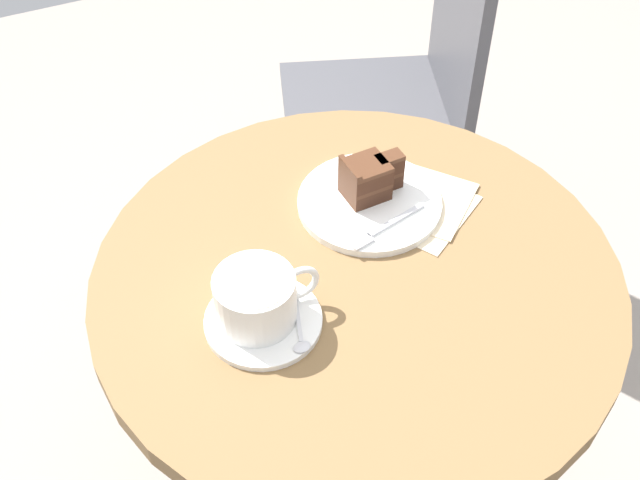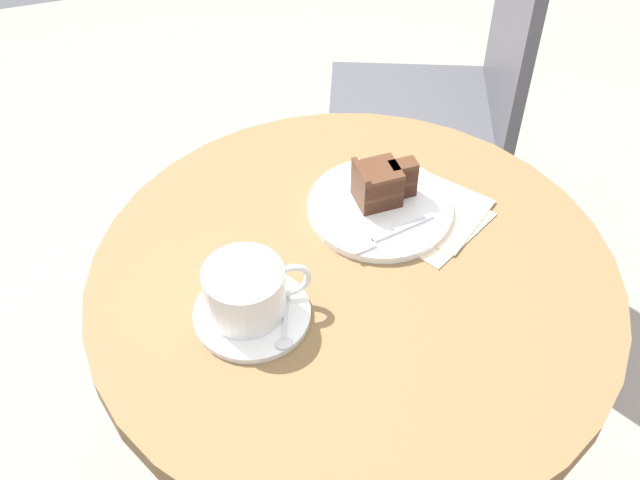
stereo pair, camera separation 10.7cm
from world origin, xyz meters
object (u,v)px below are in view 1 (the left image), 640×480
object	(u,v)px
saucer	(263,321)
cake_slice	(369,178)
cake_plate	(369,202)
napkin	(419,203)
cafe_chair	(413,73)
teaspoon	(299,329)
coffee_cup	(257,297)
fork	(379,230)

from	to	relation	value
saucer	cake_slice	world-z (taller)	cake_slice
cake_plate	napkin	size ratio (longest dim) A/B	1.02
napkin	cafe_chair	distance (m)	0.62
teaspoon	cafe_chair	size ratio (longest dim) A/B	0.11
teaspoon	cake_slice	bearing A→B (deg)	151.44
coffee_cup	cafe_chair	xyz separation A→B (m)	(0.59, 0.62, -0.22)
teaspoon	cake_plate	distance (m)	0.26
napkin	coffee_cup	bearing A→B (deg)	-161.15
saucer	fork	xyz separation A→B (m)	(0.21, 0.07, 0.01)
cake_plate	cake_slice	distance (m)	0.04
cake_slice	napkin	distance (m)	0.09
cake_slice	cafe_chair	world-z (taller)	cafe_chair
coffee_cup	fork	bearing A→B (deg)	17.56
fork	cafe_chair	xyz separation A→B (m)	(0.38, 0.55, -0.19)
cake_plate	cake_slice	bearing A→B (deg)	73.50
napkin	teaspoon	bearing A→B (deg)	-150.75
saucer	cake_slice	distance (m)	0.27
teaspoon	napkin	world-z (taller)	teaspoon
cake_slice	cafe_chair	distance (m)	0.63
cake_plate	napkin	bearing A→B (deg)	-22.93
napkin	saucer	bearing A→B (deg)	-159.62
saucer	napkin	distance (m)	0.31
cake_plate	fork	size ratio (longest dim) A/B	1.57
fork	cafe_chair	world-z (taller)	cafe_chair
coffee_cup	fork	world-z (taller)	coffee_cup
saucer	cake_plate	xyz separation A→B (m)	(0.22, 0.14, 0.00)
coffee_cup	cafe_chair	size ratio (longest dim) A/B	0.15
napkin	cafe_chair	bearing A→B (deg)	60.03
teaspoon	cake_plate	xyz separation A→B (m)	(0.19, 0.17, -0.01)
cake_slice	napkin	xyz separation A→B (m)	(0.06, -0.04, -0.04)
cafe_chair	napkin	bearing A→B (deg)	-10.42
coffee_cup	napkin	distance (m)	0.32
fork	teaspoon	bearing A→B (deg)	19.40
cake_slice	fork	bearing A→B (deg)	-106.29
coffee_cup	fork	size ratio (longest dim) A/B	1.04
saucer	coffee_cup	size ratio (longest dim) A/B	1.08
napkin	fork	bearing A→B (deg)	-158.13
teaspoon	fork	bearing A→B (deg)	140.18
saucer	teaspoon	distance (m)	0.05
cake_plate	coffee_cup	bearing A→B (deg)	-150.28
cake_plate	cafe_chair	xyz separation A→B (m)	(0.37, 0.49, -0.18)
cafe_chair	cake_plate	bearing A→B (deg)	-17.36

